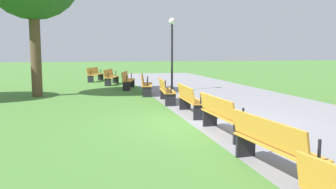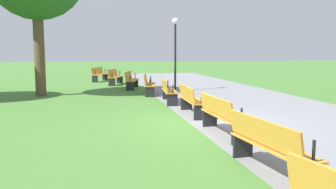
{
  "view_description": "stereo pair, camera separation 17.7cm",
  "coord_description": "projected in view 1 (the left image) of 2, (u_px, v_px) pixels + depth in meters",
  "views": [
    {
      "loc": [
        8.9,
        -3.02,
        1.91
      ],
      "look_at": [
        0.0,
        -1.06,
        0.8
      ],
      "focal_mm": 37.82,
      "sensor_mm": 36.0,
      "label": 1
    },
    {
      "loc": [
        8.93,
        -2.84,
        1.91
      ],
      "look_at": [
        0.0,
        -1.06,
        0.8
      ],
      "focal_mm": 37.82,
      "sensor_mm": 36.0,
      "label": 2
    }
  ],
  "objects": [
    {
      "name": "bench_3",
      "position": [
        145.0,
        84.0,
        15.75
      ],
      "size": [
        1.99,
        0.79,
        0.89
      ],
      "rotation": [
        0.0,
        0.0,
        -0.17
      ],
      "color": "orange",
      "rests_on": "ground"
    },
    {
      "name": "path_paving",
      "position": [
        292.0,
        119.0,
        10.04
      ],
      "size": [
        43.97,
        6.03,
        0.01
      ],
      "primitive_type": "cube",
      "color": "gray",
      "rests_on": "ground"
    },
    {
      "name": "bench_0",
      "position": [
        95.0,
        74.0,
        22.77
      ],
      "size": [
        1.98,
        1.14,
        0.89
      ],
      "rotation": [
        0.0,
        0.0,
        -0.37
      ],
      "color": "orange",
      "rests_on": "ground"
    },
    {
      "name": "bench_5",
      "position": [
        190.0,
        99.0,
        10.72
      ],
      "size": [
        1.96,
        0.54,
        0.89
      ],
      "rotation": [
        0.0,
        0.0,
        -0.03
      ],
      "color": "orange",
      "rests_on": "ground"
    },
    {
      "name": "bench_4",
      "position": [
        166.0,
        90.0,
        13.26
      ],
      "size": [
        1.98,
        0.67,
        0.89
      ],
      "rotation": [
        0.0,
        0.0,
        -0.1
      ],
      "color": "orange",
      "rests_on": "ground"
    },
    {
      "name": "bench_2",
      "position": [
        127.0,
        80.0,
        18.17
      ],
      "size": [
        2.0,
        0.91,
        0.89
      ],
      "rotation": [
        0.0,
        0.0,
        -0.24
      ],
      "color": "orange",
      "rests_on": "ground"
    },
    {
      "name": "lamp_post",
      "position": [
        172.0,
        39.0,
        17.08
      ],
      "size": [
        0.32,
        0.32,
        3.52
      ],
      "color": "black",
      "rests_on": "ground"
    },
    {
      "name": "bench_7",
      "position": [
        272.0,
        144.0,
        5.51
      ],
      "size": [
        1.98,
        0.67,
        0.89
      ],
      "rotation": [
        0.0,
        0.0,
        0.1
      ],
      "color": "orange",
      "rests_on": "ground"
    },
    {
      "name": "bench_1",
      "position": [
        111.0,
        76.0,
        20.51
      ],
      "size": [
        1.99,
        1.03,
        0.89
      ],
      "rotation": [
        0.0,
        0.0,
        -0.3
      ],
      "color": "orange",
      "rests_on": "ground"
    },
    {
      "name": "ground_plane",
      "position": [
        207.0,
        123.0,
        9.5
      ],
      "size": [
        120.0,
        120.0,
        0.0
      ],
      "primitive_type": "plane",
      "color": "#477A33"
    },
    {
      "name": "bench_6",
      "position": [
        222.0,
        114.0,
        8.13
      ],
      "size": [
        1.96,
        0.54,
        0.89
      ],
      "rotation": [
        0.0,
        0.0,
        0.03
      ],
      "color": "orange",
      "rests_on": "ground"
    }
  ]
}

